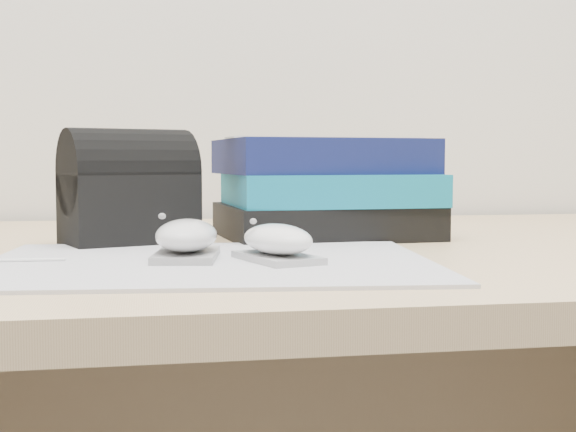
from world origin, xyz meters
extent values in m
cube|color=tan|center=(0.00, 1.58, 0.71)|extent=(1.60, 0.80, 0.03)
cube|color=#9C9BA4|center=(-0.17, 1.41, 0.73)|extent=(0.43, 0.35, 0.00)
cube|color=gray|center=(-0.19, 1.43, 0.74)|extent=(0.07, 0.11, 0.01)
ellipsoid|color=silver|center=(-0.19, 1.43, 0.76)|extent=(0.07, 0.11, 0.03)
ellipsoid|color=gray|center=(-0.21, 1.43, 0.77)|extent=(0.01, 0.01, 0.01)
cube|color=#A8A8AB|center=(-0.11, 1.40, 0.74)|extent=(0.08, 0.10, 0.01)
ellipsoid|color=white|center=(-0.11, 1.40, 0.75)|extent=(0.08, 0.10, 0.03)
ellipsoid|color=#959598|center=(-0.13, 1.40, 0.77)|extent=(0.01, 0.01, 0.01)
cube|color=black|center=(-0.01, 1.65, 0.75)|extent=(0.26, 0.21, 0.04)
cube|color=#0E7597|center=(0.00, 1.64, 0.79)|extent=(0.25, 0.20, 0.04)
cube|color=#10174A|center=(-0.01, 1.65, 0.83)|extent=(0.26, 0.21, 0.04)
cube|color=silver|center=(-0.01, 1.63, 0.85)|extent=(0.24, 0.08, 0.00)
cube|color=black|center=(-0.24, 1.59, 0.77)|extent=(0.16, 0.13, 0.08)
cylinder|color=black|center=(-0.24, 1.59, 0.81)|extent=(0.16, 0.13, 0.09)
camera|label=1|loc=(-0.23, 0.69, 0.82)|focal=50.00mm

